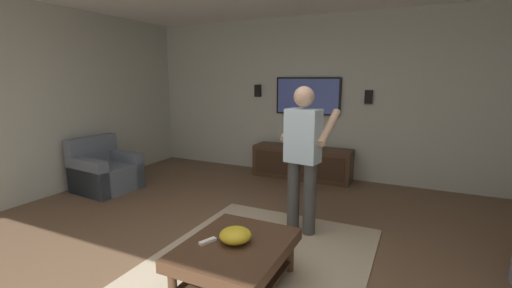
# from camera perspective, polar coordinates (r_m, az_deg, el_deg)

# --- Properties ---
(ground_plane) EXTENTS (8.07, 8.07, 0.00)m
(ground_plane) POSITION_cam_1_polar(r_m,az_deg,el_deg) (3.39, -5.27, -19.75)
(ground_plane) COLOR brown
(wall_back_tv) EXTENTS (0.10, 6.89, 2.76)m
(wall_back_tv) POSITION_cam_1_polar(r_m,az_deg,el_deg) (6.10, 11.31, 7.49)
(wall_back_tv) COLOR #B2B7AD
(wall_back_tv) RESTS_ON ground
(area_rug) EXTENTS (2.91, 1.97, 0.01)m
(area_rug) POSITION_cam_1_polar(r_m,az_deg,el_deg) (3.27, -1.47, -20.83)
(area_rug) COLOR tan
(area_rug) RESTS_ON ground
(armchair) EXTENTS (0.87, 0.87, 0.82)m
(armchair) POSITION_cam_1_polar(r_m,az_deg,el_deg) (5.85, -23.77, -4.31)
(armchair) COLOR slate
(armchair) RESTS_ON ground
(coffee_table) EXTENTS (1.00, 0.80, 0.40)m
(coffee_table) POSITION_cam_1_polar(r_m,az_deg,el_deg) (2.97, -3.34, -17.88)
(coffee_table) COLOR #422B1C
(coffee_table) RESTS_ON ground
(media_console) EXTENTS (0.45, 1.70, 0.55)m
(media_console) POSITION_cam_1_polar(r_m,az_deg,el_deg) (6.02, 7.59, -3.09)
(media_console) COLOR #422B1C
(media_console) RESTS_ON ground
(tv) EXTENTS (0.05, 1.15, 0.64)m
(tv) POSITION_cam_1_polar(r_m,az_deg,el_deg) (6.08, 8.58, 7.88)
(tv) COLOR black
(person_standing) EXTENTS (0.59, 0.59, 1.64)m
(person_standing) POSITION_cam_1_polar(r_m,az_deg,el_deg) (3.78, 7.85, -1.27)
(person_standing) COLOR #3F3F3F
(person_standing) RESTS_ON ground
(bowl) EXTENTS (0.27, 0.27, 0.12)m
(bowl) POSITION_cam_1_polar(r_m,az_deg,el_deg) (2.91, -3.44, -14.88)
(bowl) COLOR gold
(bowl) RESTS_ON coffee_table
(remote_white) EXTENTS (0.16, 0.10, 0.02)m
(remote_white) POSITION_cam_1_polar(r_m,az_deg,el_deg) (2.94, -8.02, -15.68)
(remote_white) COLOR white
(remote_white) RESTS_ON coffee_table
(vase_round) EXTENTS (0.22, 0.22, 0.22)m
(vase_round) POSITION_cam_1_polar(r_m,az_deg,el_deg) (5.89, 8.73, 0.40)
(vase_round) COLOR gold
(vase_round) RESTS_ON media_console
(wall_speaker_left) EXTENTS (0.06, 0.12, 0.22)m
(wall_speaker_left) POSITION_cam_1_polar(r_m,az_deg,el_deg) (5.88, 18.19, 7.43)
(wall_speaker_left) COLOR black
(wall_speaker_right) EXTENTS (0.06, 0.12, 0.22)m
(wall_speaker_right) POSITION_cam_1_polar(r_m,az_deg,el_deg) (6.44, 0.31, 8.84)
(wall_speaker_right) COLOR black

